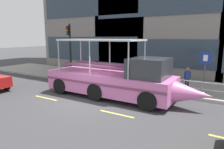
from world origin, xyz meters
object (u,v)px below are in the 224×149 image
at_px(duck_tour_boat, 117,80).
at_px(pedestrian_mid_left, 147,70).
at_px(parking_sign, 205,65).
at_px(leaned_bicycle, 76,73).
at_px(traffic_light_pole, 70,45).
at_px(pedestrian_near_bow, 187,77).

bearing_deg(duck_tour_boat, pedestrian_mid_left, 85.48).
distance_m(parking_sign, duck_tour_boat, 5.26).
distance_m(parking_sign, leaned_bicycle, 9.99).
relative_size(traffic_light_pole, pedestrian_mid_left, 2.78).
relative_size(parking_sign, leaned_bicycle, 1.45).
xyz_separation_m(traffic_light_pole, leaned_bicycle, (0.45, 0.18, -2.29)).
bearing_deg(duck_tour_boat, leaned_bicycle, 153.28).
height_order(traffic_light_pole, pedestrian_near_bow, traffic_light_pole).
relative_size(parking_sign, duck_tour_boat, 0.26).
bearing_deg(pedestrian_mid_left, pedestrian_near_bow, -14.21).
distance_m(leaned_bicycle, pedestrian_mid_left, 6.03).
relative_size(leaned_bicycle, pedestrian_mid_left, 1.10).
bearing_deg(parking_sign, traffic_light_pole, -178.46).
height_order(leaned_bicycle, duck_tour_boat, duck_tour_boat).
xyz_separation_m(traffic_light_pole, pedestrian_mid_left, (6.36, 1.21, -1.71)).
height_order(traffic_light_pole, leaned_bicycle, traffic_light_pole).
distance_m(traffic_light_pole, pedestrian_near_bow, 9.55).
xyz_separation_m(leaned_bicycle, duck_tour_boat, (5.61, -2.82, 0.52)).
relative_size(traffic_light_pole, parking_sign, 1.75).
distance_m(traffic_light_pole, parking_sign, 10.39).
bearing_deg(pedestrian_near_bow, pedestrian_mid_left, 165.79).
relative_size(parking_sign, pedestrian_mid_left, 1.59).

